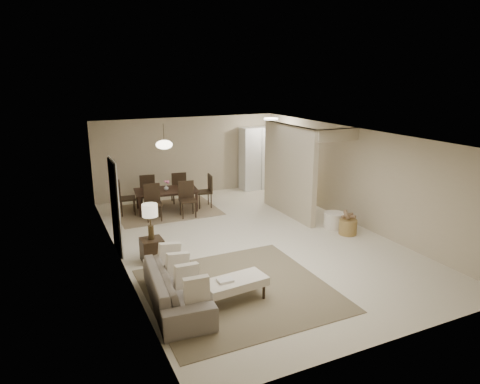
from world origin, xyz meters
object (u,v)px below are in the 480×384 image
sofa (177,287)px  pantry_cabinet (258,158)px  side_table (152,250)px  round_pouf (334,221)px  wicker_basket (348,227)px  ottoman_bench (235,283)px  dining_table (167,200)px

sofa → pantry_cabinet: bearing=-32.1°
side_table → round_pouf: (4.68, 0.00, -0.04)m
round_pouf → pantry_cabinet: bearing=89.0°
wicker_basket → sofa: bearing=-163.3°
side_table → sofa: bearing=-91.5°
pantry_cabinet → ottoman_bench: 7.67m
ottoman_bench → round_pouf: bearing=25.3°
pantry_cabinet → side_table: bearing=-137.4°
sofa → wicker_basket: bearing=-68.1°
ottoman_bench → wicker_basket: 4.20m
sofa → side_table: 1.93m
sofa → round_pouf: 5.11m
pantry_cabinet → wicker_basket: 4.94m
sofa → side_table: (0.05, 1.93, -0.07)m
ottoman_bench → wicker_basket: size_ratio=2.65×
round_pouf → ottoman_bench: bearing=-149.4°
pantry_cabinet → round_pouf: bearing=-91.0°
round_pouf → wicker_basket: size_ratio=1.19×
pantry_cabinet → side_table: size_ratio=4.32×
side_table → round_pouf: bearing=0.0°
round_pouf → wicker_basket: (0.05, -0.50, -0.02)m
side_table → dining_table: dining_table is taller
sofa → dining_table: sofa is taller
ottoman_bench → side_table: 2.40m
sofa → ottoman_bench: sofa is taller
dining_table → side_table: bearing=-103.9°
ottoman_bench → round_pouf: round_pouf is taller
wicker_basket → pantry_cabinet: bearing=89.7°
wicker_basket → ottoman_bench: bearing=-155.6°
sofa → wicker_basket: sofa is taller
side_table → dining_table: bearing=69.2°
ottoman_bench → side_table: side_table is taller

